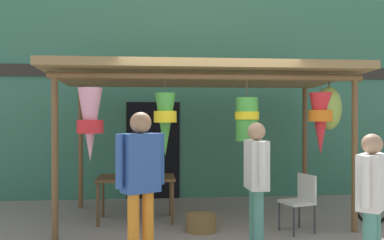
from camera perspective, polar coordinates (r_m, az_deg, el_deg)
The scene contains 10 objects.
ground_plane at distance 6.23m, azimuth 2.14°, elevation -15.32°, with size 30.00×30.00×0.00m, color gray.
shop_facade at distance 8.76m, azimuth -0.25°, elevation 3.26°, with size 12.29×0.29×4.25m.
market_stall_canopy at distance 6.63m, azimuth 1.91°, elevation 4.45°, with size 4.79×2.51×2.49m.
display_table at distance 6.83m, azimuth -7.71°, elevation -8.41°, with size 1.25×0.73×0.72m.
flower_heap_on_table at distance 6.85m, azimuth -7.23°, elevation -7.28°, with size 0.65×0.45×0.11m.
folding_chair at distance 6.37m, azimuth 14.84°, elevation -10.33°, with size 0.50×0.50×0.84m.
wicker_basket_by_table at distance 6.27m, azimuth 1.28°, elevation -14.00°, with size 0.45×0.45×0.26m, color brown.
vendor_in_orange at distance 4.62m, azimuth 23.62°, elevation -9.60°, with size 0.43×0.46×1.52m.
shopper_by_bananas at distance 5.18m, azimuth 8.89°, elevation -7.73°, with size 0.23×0.59×1.62m.
passerby_at_right at distance 4.61m, azimuth -7.11°, elevation -7.72°, with size 0.53×0.39×1.74m.
Camera 1 is at (-0.78, -5.94, 1.68)m, focal length 38.57 mm.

